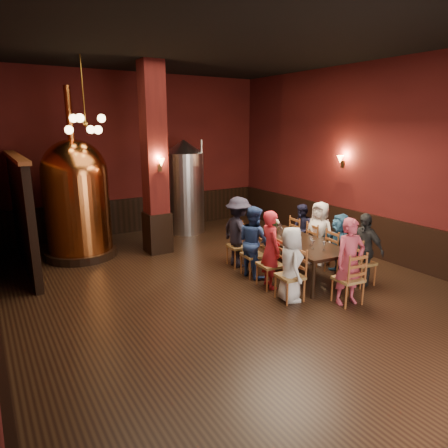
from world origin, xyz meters
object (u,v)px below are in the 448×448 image
dining_table (297,243)px  steel_vessel (185,187)px  person_1 (271,249)px  person_0 (291,264)px  copper_kettle (77,198)px  rose_vase (275,223)px  person_2 (253,241)px

dining_table → steel_vessel: (-0.43, 4.35, 0.65)m
dining_table → person_1: bearing=-158.8°
person_0 → person_1: 0.67m
copper_kettle → steel_vessel: 3.23m
person_0 → rose_vase: (0.96, 1.63, 0.28)m
dining_table → copper_kettle: bearing=140.7°
rose_vase → steel_vessel: bearing=96.9°
copper_kettle → steel_vessel: bearing=12.7°
person_2 → copper_kettle: 4.30m
copper_kettle → rose_vase: 4.65m
person_1 → person_2: bearing=6.7°
copper_kettle → rose_vase: bearing=-39.0°
rose_vase → person_1: bearing=-132.8°
person_0 → person_2: person_2 is taller
person_2 → person_1: bearing=170.5°
person_1 → steel_vessel: size_ratio=0.57×
dining_table → person_2: size_ratio=1.67×
steel_vessel → person_2: bearing=-95.6°
person_0 → copper_kettle: 5.30m
rose_vase → person_2: bearing=-159.5°
steel_vessel → copper_kettle: bearing=-167.3°
dining_table → person_0: 1.31m
person_0 → person_1: person_1 is taller
person_2 → copper_kettle: copper_kettle is taller
person_1 → person_0: bearing=-173.3°
person_0 → copper_kettle: bearing=53.1°
person_2 → steel_vessel: bearing=-8.9°
person_0 → person_1: size_ratio=0.89×
person_2 → rose_vase: size_ratio=4.57×
dining_table → steel_vessel: steel_vessel is taller
person_0 → rose_vase: size_ratio=4.18×
copper_kettle → steel_vessel: size_ratio=1.47×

